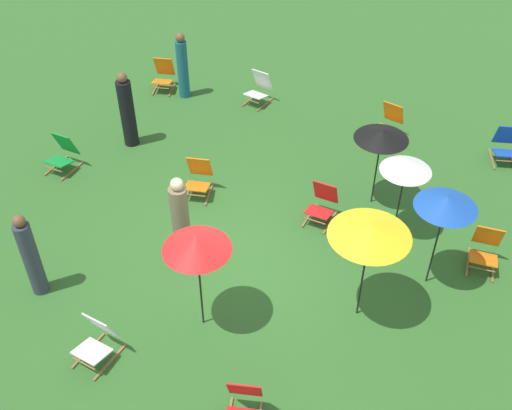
# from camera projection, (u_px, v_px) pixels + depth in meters

# --- Properties ---
(ground_plane) EXTENTS (40.00, 40.00, 0.00)m
(ground_plane) POSITION_uv_depth(u_px,v_px,m) (232.00, 266.00, 11.14)
(ground_plane) COLOR #2D6026
(deckchair_0) EXTENTS (0.64, 0.85, 0.83)m
(deckchair_0) POSITION_uv_depth(u_px,v_px,m) (164.00, 75.00, 15.79)
(deckchair_0) COLOR olive
(deckchair_0) RESTS_ON ground
(deckchair_2) EXTENTS (0.52, 0.78, 0.83)m
(deckchair_2) POSITION_uv_depth(u_px,v_px,m) (485.00, 249.00, 10.95)
(deckchair_2) COLOR olive
(deckchair_2) RESTS_ON ground
(deckchair_3) EXTENTS (0.62, 0.84, 0.83)m
(deckchair_3) POSITION_uv_depth(u_px,v_px,m) (259.00, 89.00, 15.27)
(deckchair_3) COLOR olive
(deckchair_3) RESTS_ON ground
(deckchair_4) EXTENTS (0.54, 0.80, 0.83)m
(deckchair_4) POSITION_uv_depth(u_px,v_px,m) (322.00, 203.00, 11.90)
(deckchair_4) COLOR olive
(deckchair_4) RESTS_ON ground
(deckchair_5) EXTENTS (0.65, 0.85, 0.83)m
(deckchair_5) POSITION_uv_depth(u_px,v_px,m) (506.00, 145.00, 13.40)
(deckchair_5) COLOR olive
(deckchair_5) RESTS_ON ground
(deckchair_6) EXTENTS (0.58, 0.82, 0.83)m
(deckchair_6) POSITION_uv_depth(u_px,v_px,m) (98.00, 340.00, 9.42)
(deckchair_6) COLOR olive
(deckchair_6) RESTS_ON ground
(deckchair_7) EXTENTS (0.62, 0.84, 0.83)m
(deckchair_7) POSITION_uv_depth(u_px,v_px,m) (198.00, 178.00, 12.51)
(deckchair_7) COLOR olive
(deckchair_7) RESTS_ON ground
(deckchair_8) EXTENTS (0.65, 0.85, 0.83)m
(deckchair_8) POSITION_uv_depth(u_px,v_px,m) (243.00, 406.00, 8.56)
(deckchair_8) COLOR olive
(deckchair_8) RESTS_ON ground
(deckchair_9) EXTENTS (0.53, 0.79, 0.83)m
(deckchair_9) POSITION_uv_depth(u_px,v_px,m) (63.00, 154.00, 13.15)
(deckchair_9) COLOR olive
(deckchair_9) RESTS_ON ground
(deckchair_11) EXTENTS (0.66, 0.86, 0.83)m
(deckchair_11) POSITION_uv_depth(u_px,v_px,m) (389.00, 122.00, 14.11)
(deckchair_11) COLOR olive
(deckchair_11) RESTS_ON ground
(umbrella_0) EXTENTS (1.02, 1.02, 1.93)m
(umbrella_0) POSITION_uv_depth(u_px,v_px,m) (447.00, 202.00, 9.68)
(umbrella_0) COLOR black
(umbrella_0) RESTS_ON ground
(umbrella_1) EXTENTS (1.27, 1.27, 2.00)m
(umbrella_1) POSITION_uv_depth(u_px,v_px,m) (370.00, 230.00, 9.08)
(umbrella_1) COLOR black
(umbrella_1) RESTS_ON ground
(umbrella_2) EXTENTS (1.05, 1.05, 1.95)m
(umbrella_2) POSITION_uv_depth(u_px,v_px,m) (197.00, 243.00, 8.98)
(umbrella_2) COLOR black
(umbrella_2) RESTS_ON ground
(umbrella_3) EXTENTS (0.92, 0.92, 1.72)m
(umbrella_3) POSITION_uv_depth(u_px,v_px,m) (406.00, 166.00, 10.79)
(umbrella_3) COLOR black
(umbrella_3) RESTS_ON ground
(umbrella_4) EXTENTS (1.04, 1.04, 1.75)m
(umbrella_4) POSITION_uv_depth(u_px,v_px,m) (382.00, 134.00, 11.46)
(umbrella_4) COLOR black
(umbrella_4) RESTS_ON ground
(person_0) EXTENTS (0.46, 0.46, 1.79)m
(person_0) POSITION_uv_depth(u_px,v_px,m) (127.00, 111.00, 13.57)
(person_0) COLOR black
(person_0) RESTS_ON ground
(person_1) EXTENTS (0.34, 0.34, 1.70)m
(person_1) POSITION_uv_depth(u_px,v_px,m) (183.00, 67.00, 15.20)
(person_1) COLOR #195972
(person_1) RESTS_ON ground
(person_2) EXTENTS (0.35, 0.35, 1.71)m
(person_2) POSITION_uv_depth(u_px,v_px,m) (31.00, 257.00, 10.17)
(person_2) COLOR #333847
(person_2) RESTS_ON ground
(person_3) EXTENTS (0.38, 0.38, 1.88)m
(person_3) POSITION_uv_depth(u_px,v_px,m) (181.00, 224.00, 10.67)
(person_3) COLOR #72664C
(person_3) RESTS_ON ground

